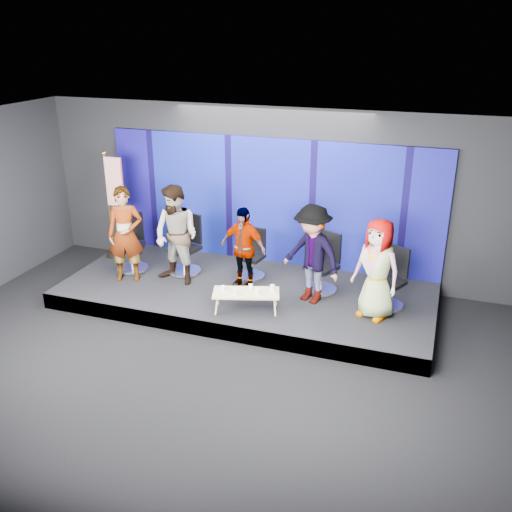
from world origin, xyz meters
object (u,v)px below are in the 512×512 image
(panelist_e, at_px, (377,269))
(mug_a, at_px, (223,288))
(mug_c, at_px, (251,287))
(mug_e, at_px, (272,288))
(flag_stand, at_px, (113,203))
(chair_c, at_px, (252,261))
(mug_b, at_px, (235,293))
(panelist_b, at_px, (176,235))
(chair_d, at_px, (323,272))
(mug_d, at_px, (257,291))
(chair_b, at_px, (186,254))
(panelist_d, at_px, (312,254))
(panelist_a, at_px, (125,234))
(chair_a, at_px, (132,251))
(coffee_table, at_px, (246,293))
(chair_e, at_px, (389,288))
(panelist_c, at_px, (243,248))

(panelist_e, height_order, mug_a, panelist_e)
(mug_c, bearing_deg, mug_e, 9.68)
(mug_c, relative_size, flag_stand, 0.04)
(chair_c, height_order, mug_b, chair_c)
(panelist_b, relative_size, chair_d, 1.72)
(mug_a, height_order, mug_b, mug_b)
(mug_d, bearing_deg, chair_b, 148.34)
(panelist_b, bearing_deg, mug_a, -18.67)
(panelist_d, height_order, flag_stand, flag_stand)
(panelist_a, distance_m, flag_stand, 1.26)
(panelist_b, distance_m, panelist_e, 3.79)
(flag_stand, bearing_deg, panelist_b, -24.36)
(chair_a, bearing_deg, panelist_d, -24.42)
(chair_c, bearing_deg, chair_a, -160.32)
(mug_b, bearing_deg, chair_c, 98.76)
(panelist_e, relative_size, mug_b, 17.96)
(coffee_table, bearing_deg, chair_d, 49.02)
(flag_stand, bearing_deg, mug_b, -28.16)
(chair_b, xyz_separation_m, chair_e, (4.05, -0.20, -0.04))
(mug_a, height_order, mug_c, mug_a)
(coffee_table, distance_m, flag_stand, 3.84)
(chair_d, height_order, mug_d, chair_d)
(chair_b, distance_m, panelist_d, 2.78)
(chair_e, height_order, coffee_table, chair_e)
(chair_b, relative_size, mug_b, 12.18)
(chair_b, relative_size, panelist_d, 0.66)
(panelist_a, height_order, chair_e, panelist_a)
(panelist_b, distance_m, coffee_table, 1.90)
(mug_a, bearing_deg, mug_b, -21.74)
(coffee_table, bearing_deg, chair_e, 23.04)
(panelist_e, xyz_separation_m, mug_e, (-1.73, -0.31, -0.47))
(chair_e, relative_size, mug_d, 11.47)
(chair_a, xyz_separation_m, panelist_e, (4.97, -0.45, 0.50))
(panelist_c, bearing_deg, panelist_b, -160.73)
(chair_b, distance_m, mug_e, 2.35)
(chair_a, relative_size, panelist_c, 0.73)
(chair_a, relative_size, flag_stand, 0.50)
(panelist_b, bearing_deg, panelist_e, 10.27)
(chair_e, xyz_separation_m, mug_b, (-2.47, -1.17, 0.05))
(panelist_a, distance_m, chair_b, 1.27)
(coffee_table, xyz_separation_m, flag_stand, (-3.45, 1.42, 0.90))
(panelist_b, height_order, mug_e, panelist_b)
(chair_a, height_order, mug_d, chair_a)
(panelist_b, distance_m, chair_d, 2.84)
(chair_e, relative_size, mug_b, 11.09)
(flag_stand, bearing_deg, chair_a, -38.16)
(chair_a, bearing_deg, panelist_a, -89.16)
(chair_a, relative_size, panelist_a, 0.62)
(chair_c, distance_m, coffee_table, 1.47)
(panelist_a, xyz_separation_m, chair_e, (4.97, 0.50, -0.58))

